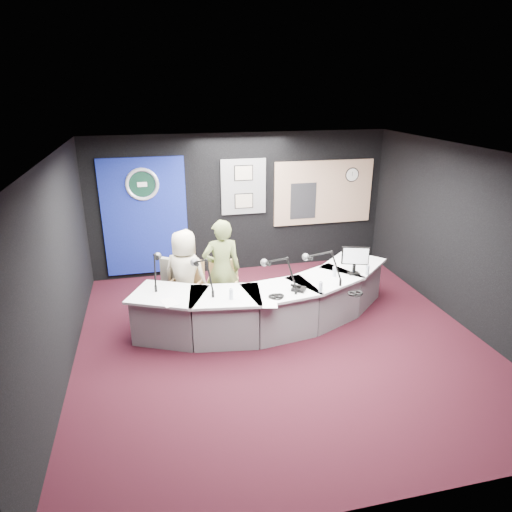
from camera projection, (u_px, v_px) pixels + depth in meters
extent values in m
plane|color=black|center=(281.00, 340.00, 6.96)|extent=(6.00, 6.00, 0.00)
cube|color=silver|center=(285.00, 154.00, 5.97)|extent=(6.00, 6.00, 0.02)
cube|color=black|center=(241.00, 204.00, 9.19)|extent=(6.00, 0.02, 2.80)
cube|color=black|center=(385.00, 380.00, 3.73)|extent=(6.00, 0.02, 2.80)
cube|color=black|center=(57.00, 273.00, 5.82)|extent=(0.02, 6.00, 2.80)
cube|color=black|center=(467.00, 239.00, 7.10)|extent=(0.02, 6.00, 2.80)
cube|color=navy|center=(145.00, 217.00, 8.82)|extent=(1.60, 0.05, 2.30)
torus|color=silver|center=(142.00, 184.00, 8.55)|extent=(0.63, 0.07, 0.63)
cylinder|color=black|center=(142.00, 184.00, 8.55)|extent=(0.48, 0.01, 0.48)
cube|color=slate|center=(243.00, 187.00, 9.05)|extent=(0.90, 0.04, 1.10)
cube|color=gray|center=(244.00, 173.00, 8.93)|extent=(0.34, 0.02, 0.27)
cube|color=gray|center=(244.00, 201.00, 9.12)|extent=(0.34, 0.02, 0.27)
cube|color=tan|center=(324.00, 192.00, 9.48)|extent=(2.12, 0.06, 1.32)
cube|color=#FFCFA1|center=(324.00, 193.00, 9.48)|extent=(2.00, 0.02, 1.20)
cube|color=black|center=(303.00, 201.00, 9.41)|extent=(0.55, 0.02, 0.75)
cylinder|color=white|center=(352.00, 175.00, 9.46)|extent=(0.28, 0.01, 0.28)
cube|color=#6C695B|center=(176.00, 279.00, 7.61)|extent=(0.48, 0.34, 0.70)
imported|color=beige|center=(185.00, 275.00, 7.39)|extent=(0.88, 0.78, 1.52)
imported|color=#5D6836|center=(222.00, 270.00, 7.35)|extent=(0.62, 0.41, 1.70)
cube|color=black|center=(355.00, 256.00, 7.36)|extent=(0.45, 0.18, 0.32)
cube|color=black|center=(299.00, 289.00, 6.86)|extent=(0.25, 0.24, 0.05)
torus|color=black|center=(355.00, 293.00, 6.73)|extent=(0.21, 0.21, 0.03)
torus|color=black|center=(276.00, 296.00, 6.64)|extent=(0.23, 0.23, 0.04)
cube|color=white|center=(169.00, 302.00, 6.49)|extent=(0.28, 0.34, 0.00)
cube|color=white|center=(270.00, 303.00, 6.46)|extent=(0.27, 0.34, 0.00)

